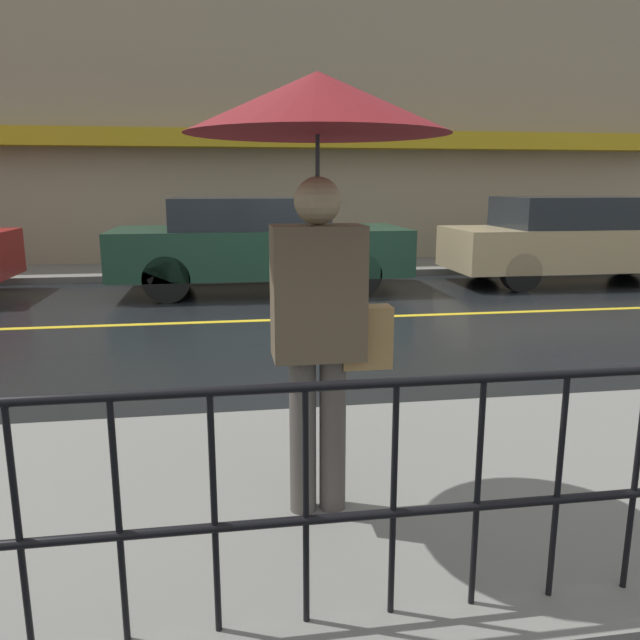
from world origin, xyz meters
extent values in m
plane|color=black|center=(0.00, 0.00, 0.00)|extent=(80.00, 80.00, 0.00)
cube|color=slate|center=(0.00, -4.80, 0.06)|extent=(28.00, 2.50, 0.12)
cube|color=slate|center=(0.00, 4.50, 0.06)|extent=(28.00, 1.90, 0.12)
cube|color=gold|center=(0.00, 0.00, 0.00)|extent=(25.20, 0.12, 0.01)
cube|color=gray|center=(0.00, 5.60, 3.29)|extent=(28.00, 0.30, 6.58)
cube|color=#B79319|center=(0.00, 5.17, 2.60)|extent=(16.80, 0.55, 0.35)
cylinder|color=black|center=(0.00, -5.80, 1.03)|extent=(12.00, 0.04, 0.04)
cylinder|color=black|center=(0.00, -5.80, 0.53)|extent=(12.00, 0.04, 0.04)
cylinder|color=black|center=(-1.95, -5.80, 0.58)|extent=(0.02, 0.02, 0.92)
cylinder|color=black|center=(-1.62, -5.80, 0.58)|extent=(0.02, 0.02, 0.92)
cylinder|color=black|center=(-1.30, -5.80, 0.58)|extent=(0.02, 0.02, 0.92)
cylinder|color=black|center=(-0.97, -5.80, 0.58)|extent=(0.02, 0.02, 0.92)
cylinder|color=black|center=(-0.65, -5.80, 0.58)|extent=(0.02, 0.02, 0.92)
cylinder|color=black|center=(-0.32, -5.80, 0.58)|extent=(0.02, 0.02, 0.92)
cylinder|color=black|center=(0.00, -5.80, 0.58)|extent=(0.02, 0.02, 0.92)
cylinder|color=black|center=(0.32, -5.80, 0.58)|extent=(0.02, 0.02, 0.92)
cylinder|color=#4C4742|center=(-0.88, -4.99, 0.51)|extent=(0.13, 0.13, 0.79)
cylinder|color=#4C4742|center=(-0.73, -4.99, 0.51)|extent=(0.13, 0.13, 0.79)
cube|color=brown|center=(-0.81, -4.99, 1.22)|extent=(0.43, 0.26, 0.63)
sphere|color=tan|center=(-0.81, -4.99, 1.64)|extent=(0.22, 0.22, 0.22)
cylinder|color=#262628|center=(-0.81, -4.99, 1.57)|extent=(0.02, 0.02, 0.71)
cone|color=maroon|center=(-0.81, -4.99, 2.06)|extent=(1.18, 1.18, 0.27)
cube|color=#9E7A47|center=(-0.57, -4.99, 1.00)|extent=(0.24, 0.12, 0.30)
cube|color=#193828|center=(-0.62, 2.29, 0.66)|extent=(4.64, 1.89, 0.73)
cube|color=#1E2328|center=(-0.81, 2.29, 1.26)|extent=(2.41, 1.74, 0.48)
cylinder|color=black|center=(0.81, 3.13, 0.35)|extent=(0.70, 0.22, 0.70)
cylinder|color=black|center=(0.81, 1.46, 0.35)|extent=(0.70, 0.22, 0.70)
cylinder|color=black|center=(-2.06, 3.13, 0.35)|extent=(0.70, 0.22, 0.70)
cylinder|color=black|center=(-2.06, 1.46, 0.35)|extent=(0.70, 0.22, 0.70)
cube|color=tan|center=(4.97, 2.29, 0.62)|extent=(4.66, 1.70, 0.71)
cube|color=#1E2328|center=(4.78, 2.29, 1.24)|extent=(2.43, 1.57, 0.52)
cylinder|color=black|center=(6.41, 3.04, 0.32)|extent=(0.64, 0.22, 0.64)
cylinder|color=black|center=(3.52, 3.04, 0.32)|extent=(0.64, 0.22, 0.64)
cylinder|color=black|center=(3.52, 1.55, 0.32)|extent=(0.64, 0.22, 0.64)
camera|label=1|loc=(-1.24, -7.82, 1.72)|focal=35.00mm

